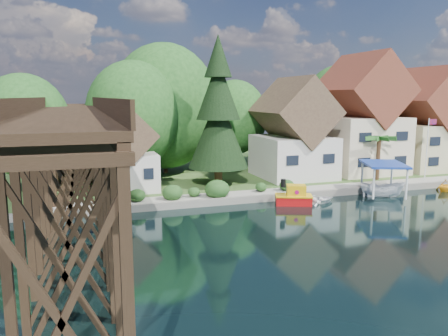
{
  "coord_description": "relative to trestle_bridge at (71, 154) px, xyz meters",
  "views": [
    {
      "loc": [
        -15.28,
        -27.24,
        9.38
      ],
      "look_at": [
        -4.35,
        6.0,
        3.61
      ],
      "focal_mm": 35.0,
      "sensor_mm": 36.0,
      "label": 1
    }
  ],
  "objects": [
    {
      "name": "boat_yellow",
      "position": [
        35.0,
        1.06,
        -4.66
      ],
      "size": [
        3.19,
        2.96,
        1.38
      ],
      "primitive_type": "imported",
      "rotation": [
        0.0,
        0.0,
        1.89
      ],
      "color": "yellow",
      "rests_on": "ground"
    },
    {
      "name": "trestle_bridge",
      "position": [
        0.0,
        0.0,
        0.0
      ],
      "size": [
        4.12,
        44.18,
        9.3
      ],
      "color": "black",
      "rests_on": "ground"
    },
    {
      "name": "house_right",
      "position": [
        41.0,
        10.83,
        0.43
      ],
      "size": [
        8.15,
        8.64,
        12.45
      ],
      "color": "#C1B68A",
      "rests_on": "bank"
    },
    {
      "name": "bank",
      "position": [
        16.0,
        28.83,
        -5.1
      ],
      "size": [
        140.0,
        52.0,
        0.5
      ],
      "primitive_type": "cube",
      "color": "#2D4E1F",
      "rests_on": "ground"
    },
    {
      "name": "promenade",
      "position": [
        22.0,
        4.13,
        -4.82
      ],
      "size": [
        50.0,
        2.6,
        0.06
      ],
      "primitive_type": "cube",
      "color": "gray",
      "rests_on": "bank"
    },
    {
      "name": "house_left",
      "position": [
        23.0,
        10.83,
        -0.21
      ],
      "size": [
        7.64,
        8.64,
        11.02
      ],
      "color": "beige",
      "rests_on": "bank"
    },
    {
      "name": "shed",
      "position": [
        5.0,
        9.33,
        -1.52
      ],
      "size": [
        5.09,
        5.4,
        7.85
      ],
      "color": "beige",
      "rests_on": "bank"
    },
    {
      "name": "palm_tree",
      "position": [
        30.83,
        6.33,
        -0.51
      ],
      "size": [
        4.63,
        4.63,
        4.97
      ],
      "color": "#382314",
      "rests_on": "bank"
    },
    {
      "name": "boat_white_a",
      "position": [
        20.5,
        0.99,
        -5.0
      ],
      "size": [
        3.67,
        2.82,
        0.71
      ],
      "primitive_type": "imported",
      "rotation": [
        0.0,
        0.0,
        1.69
      ],
      "color": "white",
      "rests_on": "ground"
    },
    {
      "name": "tugboat",
      "position": [
        18.19,
        1.04,
        -4.66
      ],
      "size": [
        3.59,
        2.79,
        2.3
      ],
      "color": "#AF0B0D",
      "rests_on": "ground"
    },
    {
      "name": "ground",
      "position": [
        16.0,
        -5.17,
        -5.35
      ],
      "size": [
        140.0,
        140.0,
        0.0
      ],
      "primitive_type": "plane",
      "color": "black",
      "rests_on": "ground"
    },
    {
      "name": "bg_trees",
      "position": [
        17.0,
        16.08,
        1.94
      ],
      "size": [
        49.9,
        13.3,
        10.57
      ],
      "color": "#382314",
      "rests_on": "bank"
    },
    {
      "name": "seawall",
      "position": [
        20.0,
        2.83,
        -5.04
      ],
      "size": [
        60.0,
        0.4,
        0.62
      ],
      "primitive_type": "cube",
      "color": "slate",
      "rests_on": "ground"
    },
    {
      "name": "conifer",
      "position": [
        13.74,
        9.0,
        2.28
      ],
      "size": [
        6.01,
        6.01,
        14.81
      ],
      "color": "#382314",
      "rests_on": "bank"
    },
    {
      "name": "flagpole",
      "position": [
        35.33,
        4.17,
        -0.79
      ],
      "size": [
        1.04,
        0.09,
        6.62
      ],
      "color": "white",
      "rests_on": "bank"
    },
    {
      "name": "house_center",
      "position": [
        32.0,
        11.33,
        1.07
      ],
      "size": [
        8.65,
        9.18,
        13.89
      ],
      "color": "beige",
      "rests_on": "bank"
    },
    {
      "name": "boat_canopy",
      "position": [
        27.34,
        0.95,
        -3.95
      ],
      "size": [
        5.15,
        6.0,
        3.25
      ],
      "color": "white",
      "rests_on": "ground"
    },
    {
      "name": "shrubs",
      "position": [
        11.4,
        4.09,
        -4.12
      ],
      "size": [
        15.76,
        2.47,
        1.7
      ],
      "color": "#1A3F16",
      "rests_on": "bank"
    }
  ]
}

